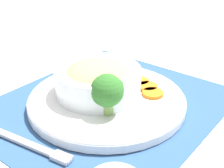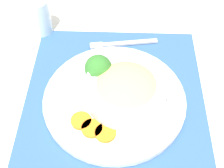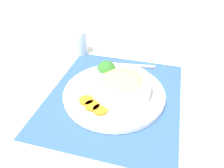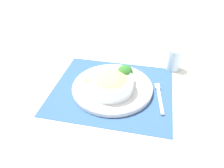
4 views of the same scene
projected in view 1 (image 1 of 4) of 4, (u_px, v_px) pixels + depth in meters
The scene contains 9 objects.
ground_plane at pixel (107, 105), 0.65m from camera, with size 4.00×4.00×0.00m, color white.
placemat at pixel (107, 105), 0.64m from camera, with size 0.51×0.46×0.00m.
plate at pixel (107, 99), 0.64m from camera, with size 0.32×0.32×0.02m.
bowl at pixel (99, 78), 0.64m from camera, with size 0.18×0.18×0.07m.
broccoli_floret at pixel (107, 91), 0.56m from camera, with size 0.06×0.06×0.08m.
carrot_slice_near at pixel (153, 93), 0.64m from camera, with size 0.04×0.04×0.01m.
carrot_slice_middle at pixel (148, 87), 0.67m from camera, with size 0.04×0.04×0.01m.
carrot_slice_far at pixel (139, 82), 0.69m from camera, with size 0.04×0.04×0.01m.
fork at pixel (35, 146), 0.52m from camera, with size 0.06×0.18×0.01m.
Camera 1 is at (0.39, 0.40, 0.33)m, focal length 50.00 mm.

